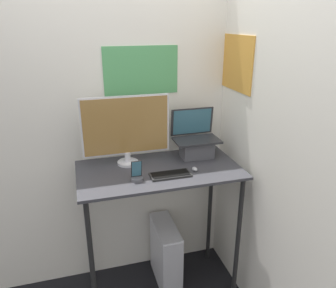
# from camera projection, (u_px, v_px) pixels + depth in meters

# --- Properties ---
(wall_back) EXTENTS (6.00, 0.06, 2.60)m
(wall_back) POSITION_uv_depth(u_px,v_px,m) (146.00, 126.00, 2.60)
(wall_back) COLOR silver
(wall_back) RESTS_ON ground_plane
(wall_side_right) EXTENTS (0.06, 6.00, 2.60)m
(wall_side_right) POSITION_uv_depth(u_px,v_px,m) (268.00, 148.00, 2.14)
(wall_side_right) COLOR silver
(wall_side_right) RESTS_ON ground_plane
(desk) EXTENTS (1.14, 0.61, 1.10)m
(desk) POSITION_uv_depth(u_px,v_px,m) (159.00, 188.00, 2.37)
(desk) COLOR #333338
(desk) RESTS_ON ground_plane
(laptop) EXTENTS (0.34, 0.24, 0.36)m
(laptop) POSITION_uv_depth(u_px,v_px,m) (196.00, 144.00, 2.49)
(laptop) COLOR #4C4C51
(laptop) RESTS_ON desk
(monitor) EXTENTS (0.62, 0.15, 0.50)m
(monitor) POSITION_uv_depth(u_px,v_px,m) (126.00, 129.00, 2.30)
(monitor) COLOR silver
(monitor) RESTS_ON desk
(keyboard) EXTENTS (0.28, 0.12, 0.02)m
(keyboard) POSITION_uv_depth(u_px,v_px,m) (170.00, 175.00, 2.21)
(keyboard) COLOR black
(keyboard) RESTS_ON desk
(mouse) EXTENTS (0.03, 0.06, 0.02)m
(mouse) POSITION_uv_depth(u_px,v_px,m) (195.00, 169.00, 2.28)
(mouse) COLOR #99999E
(mouse) RESTS_ON desk
(cell_phone) EXTENTS (0.08, 0.08, 0.14)m
(cell_phone) POSITION_uv_depth(u_px,v_px,m) (137.00, 175.00, 2.13)
(cell_phone) COLOR #4C4C51
(cell_phone) RESTS_ON desk
(computer_tower) EXTENTS (0.16, 0.45, 0.54)m
(computer_tower) POSITION_uv_depth(u_px,v_px,m) (166.00, 254.00, 2.72)
(computer_tower) COLOR silver
(computer_tower) RESTS_ON ground_plane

